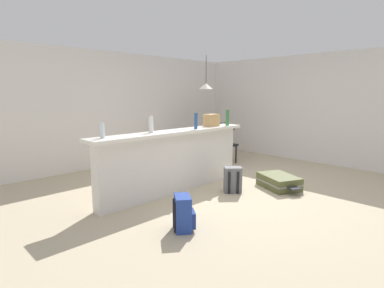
% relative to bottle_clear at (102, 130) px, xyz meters
% --- Properties ---
extents(ground_plane, '(13.00, 13.00, 0.05)m').
position_rel_bottle_clear_xyz_m(ground_plane, '(2.00, -0.64, -1.14)').
color(ground_plane, '#BCAD8E').
extents(wall_back, '(6.60, 0.10, 2.50)m').
position_rel_bottle_clear_xyz_m(wall_back, '(2.00, 2.41, 0.13)').
color(wall_back, silver).
rests_on(wall_back, ground_plane).
extents(wall_right, '(0.10, 6.00, 2.50)m').
position_rel_bottle_clear_xyz_m(wall_right, '(5.05, -0.34, 0.13)').
color(wall_right, silver).
rests_on(wall_right, ground_plane).
extents(partition_half_wall, '(2.80, 0.20, 0.96)m').
position_rel_bottle_clear_xyz_m(partition_half_wall, '(1.23, -0.05, -0.63)').
color(partition_half_wall, silver).
rests_on(partition_half_wall, ground_plane).
extents(bar_countertop, '(2.96, 0.40, 0.05)m').
position_rel_bottle_clear_xyz_m(bar_countertop, '(1.23, -0.05, -0.13)').
color(bar_countertop, white).
rests_on(bar_countertop, partition_half_wall).
extents(bottle_clear, '(0.06, 0.06, 0.20)m').
position_rel_bottle_clear_xyz_m(bottle_clear, '(0.00, 0.00, 0.00)').
color(bottle_clear, silver).
rests_on(bottle_clear, bar_countertop).
extents(bottle_white, '(0.07, 0.07, 0.25)m').
position_rel_bottle_clear_xyz_m(bottle_white, '(0.82, 0.01, 0.02)').
color(bottle_white, silver).
rests_on(bottle_white, bar_countertop).
extents(bottle_blue, '(0.06, 0.06, 0.27)m').
position_rel_bottle_clear_xyz_m(bottle_blue, '(1.64, -0.13, 0.03)').
color(bottle_blue, '#284C89').
rests_on(bottle_blue, bar_countertop).
extents(bottle_green, '(0.06, 0.06, 0.29)m').
position_rel_bottle_clear_xyz_m(bottle_green, '(2.46, -0.14, 0.04)').
color(bottle_green, '#2D6B38').
rests_on(bottle_green, bar_countertop).
extents(grocery_bag, '(0.26, 0.18, 0.22)m').
position_rel_bottle_clear_xyz_m(grocery_bag, '(2.16, -0.02, 0.01)').
color(grocery_bag, tan).
rests_on(grocery_bag, bar_countertop).
extents(dining_table, '(1.10, 0.80, 0.74)m').
position_rel_bottle_clear_xyz_m(dining_table, '(3.57, 1.34, -0.47)').
color(dining_table, '#4C331E').
rests_on(dining_table, ground_plane).
extents(dining_chair_near_partition, '(0.42, 0.42, 0.93)m').
position_rel_bottle_clear_xyz_m(dining_chair_near_partition, '(3.46, 0.75, -0.60)').
color(dining_chair_near_partition, black).
rests_on(dining_chair_near_partition, ground_plane).
extents(pendant_lamp, '(0.34, 0.34, 0.84)m').
position_rel_bottle_clear_xyz_m(pendant_lamp, '(3.49, 1.36, 0.66)').
color(pendant_lamp, black).
extents(suitcase_flat_olive, '(0.74, 0.89, 0.22)m').
position_rel_bottle_clear_xyz_m(suitcase_flat_olive, '(2.63, -1.16, -1.01)').
color(suitcase_flat_olive, '#51562D').
rests_on(suitcase_flat_olive, ground_plane).
extents(backpack_blue, '(0.33, 0.34, 0.42)m').
position_rel_bottle_clear_xyz_m(backpack_blue, '(0.35, -1.21, -0.91)').
color(backpack_blue, '#233D93').
rests_on(backpack_blue, ground_plane).
extents(backpack_grey, '(0.34, 0.34, 0.42)m').
position_rel_bottle_clear_xyz_m(backpack_grey, '(1.89, -0.74, -0.91)').
color(backpack_grey, slate).
rests_on(backpack_grey, ground_plane).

